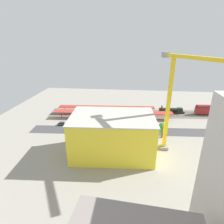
# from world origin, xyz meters

# --- Properties ---
(ground_plane) EXTENTS (156.85, 156.85, 0.00)m
(ground_plane) POSITION_xyz_m (0.00, 0.00, 0.00)
(ground_plane) COLOR gray
(ground_plane) RESTS_ON ground
(rail_bed) EXTENTS (98.70, 20.09, 0.01)m
(rail_bed) POSITION_xyz_m (0.00, -19.22, 0.00)
(rail_bed) COLOR #665E54
(rail_bed) RESTS_ON ground
(street_asphalt) EXTENTS (98.39, 14.59, 0.01)m
(street_asphalt) POSITION_xyz_m (0.00, 5.43, 0.00)
(street_asphalt) COLOR #424244
(street_asphalt) RESTS_ON ground
(track_rails) EXTENTS (97.88, 13.68, 0.12)m
(track_rails) POSITION_xyz_m (0.00, -19.22, 0.18)
(track_rails) COLOR #9E9EA8
(track_rails) RESTS_ON ground
(platform_canopy_near) EXTENTS (69.40, 8.98, 4.13)m
(platform_canopy_near) POSITION_xyz_m (8.31, -10.24, 3.91)
(platform_canopy_near) COLOR #B73328
(platform_canopy_near) RESTS_ON ground
(platform_canopy_far) EXTENTS (59.84, 7.93, 4.50)m
(platform_canopy_far) POSITION_xyz_m (13.26, -17.46, 4.31)
(platform_canopy_far) COLOR #A82D23
(platform_canopy_far) RESTS_ON ground
(locomotive) EXTENTS (15.91, 3.38, 4.87)m
(locomotive) POSITION_xyz_m (-27.95, -22.49, 1.72)
(locomotive) COLOR black
(locomotive) RESTS_ON ground
(passenger_coach) EXTENTS (16.54, 4.08, 6.32)m
(passenger_coach) POSITION_xyz_m (-50.16, -22.48, 3.32)
(passenger_coach) COLOR black
(passenger_coach) RESTS_ON ground
(parked_car_0) EXTENTS (4.31, 2.13, 1.80)m
(parked_car_0) POSITION_xyz_m (-15.35, 1.93, 0.80)
(parked_car_0) COLOR black
(parked_car_0) RESTS_ON ground
(parked_car_1) EXTENTS (4.48, 2.19, 1.69)m
(parked_car_1) POSITION_xyz_m (-7.10, 1.88, 0.76)
(parked_car_1) COLOR black
(parked_car_1) RESTS_ON ground
(parked_car_2) EXTENTS (4.81, 2.33, 1.60)m
(parked_car_2) POSITION_xyz_m (2.02, 2.25, 0.71)
(parked_car_2) COLOR black
(parked_car_2) RESTS_ON ground
(parked_car_3) EXTENTS (4.70, 2.27, 1.64)m
(parked_car_3) POSITION_xyz_m (9.89, 1.98, 0.73)
(parked_car_3) COLOR black
(parked_car_3) RESTS_ON ground
(parked_car_4) EXTENTS (4.51, 1.89, 1.68)m
(parked_car_4) POSITION_xyz_m (18.55, 1.95, 0.74)
(parked_car_4) COLOR black
(parked_car_4) RESTS_ON ground
(parked_car_5) EXTENTS (4.49, 2.23, 1.59)m
(parked_car_5) POSITION_xyz_m (26.83, 1.52, 0.72)
(parked_car_5) COLOR black
(parked_car_5) RESTS_ON ground
(parked_car_6) EXTENTS (4.72, 2.19, 1.75)m
(parked_car_6) POSITION_xyz_m (35.14, 2.13, 0.78)
(parked_car_6) COLOR black
(parked_car_6) RESTS_ON ground
(construction_building) EXTENTS (32.75, 21.75, 16.08)m
(construction_building) POSITION_xyz_m (5.03, 25.68, 8.04)
(construction_building) COLOR yellow
(construction_building) RESTS_ON ground
(construction_roof_slab) EXTENTS (33.38, 22.38, 0.40)m
(construction_roof_slab) POSITION_xyz_m (5.03, 25.68, 16.28)
(construction_roof_slab) COLOR #B7B2A8
(construction_roof_slab) RESTS_ON construction_building
(tower_crane) EXTENTS (15.05, 23.52, 39.25)m
(tower_crane) POSITION_xyz_m (-17.42, 21.55, 23.09)
(tower_crane) COLOR gray
(tower_crane) RESTS_ON ground
(box_truck_0) EXTENTS (9.93, 2.86, 3.25)m
(box_truck_0) POSITION_xyz_m (-5.02, 10.80, 1.62)
(box_truck_0) COLOR black
(box_truck_0) RESTS_ON ground
(street_tree_0) EXTENTS (4.12, 4.12, 6.84)m
(street_tree_0) POSITION_xyz_m (-17.25, 10.35, 4.73)
(street_tree_0) COLOR brown
(street_tree_0) RESTS_ON ground
(street_tree_1) EXTENTS (4.47, 4.47, 6.70)m
(street_tree_1) POSITION_xyz_m (20.81, 9.84, 4.44)
(street_tree_1) COLOR brown
(street_tree_1) RESTS_ON ground
(street_tree_2) EXTENTS (4.19, 4.19, 7.32)m
(street_tree_2) POSITION_xyz_m (-17.23, 9.70, 5.19)
(street_tree_2) COLOR brown
(street_tree_2) RESTS_ON ground
(traffic_light) EXTENTS (0.50, 0.36, 6.42)m
(traffic_light) POSITION_xyz_m (-3.25, 9.90, 4.25)
(traffic_light) COLOR #333333
(traffic_light) RESTS_ON ground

